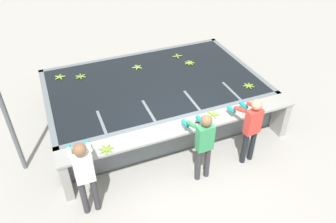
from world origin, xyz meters
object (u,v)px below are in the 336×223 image
(worker_0, at_px, (84,172))
(banana_bunch_ledge_1, at_px, (213,114))
(worker_2, at_px, (251,125))
(banana_bunch_floating_1, at_px, (137,67))
(worker_1, at_px, (204,142))
(banana_bunch_ledge_0, at_px, (106,149))
(banana_bunch_floating_5, at_px, (177,56))
(banana_bunch_floating_3, at_px, (189,63))
(banana_bunch_floating_0, at_px, (249,86))
(banana_bunch_floating_2, at_px, (60,77))
(support_post_left, at_px, (2,105))
(knife_0, at_px, (201,122))
(banana_bunch_floating_4, at_px, (81,76))

(worker_0, bearing_deg, banana_bunch_ledge_1, 12.56)
(worker_2, relative_size, banana_bunch_floating_1, 5.69)
(worker_1, height_order, banana_bunch_ledge_0, worker_1)
(worker_0, relative_size, banana_bunch_floating_1, 5.88)
(worker_2, distance_m, banana_bunch_floating_5, 3.27)
(worker_0, bearing_deg, banana_bunch_floating_3, 40.84)
(banana_bunch_floating_0, bearing_deg, banana_bunch_floating_2, 152.70)
(banana_bunch_floating_2, bearing_deg, banana_bunch_floating_0, -27.30)
(banana_bunch_ledge_0, bearing_deg, banana_bunch_floating_5, 47.25)
(banana_bunch_floating_1, height_order, support_post_left, support_post_left)
(worker_1, relative_size, banana_bunch_floating_5, 5.50)
(support_post_left, bearing_deg, worker_2, -19.10)
(knife_0, bearing_deg, worker_0, -168.66)
(banana_bunch_floating_5, distance_m, banana_bunch_ledge_0, 3.90)
(worker_1, xyz_separation_m, worker_2, (1.09, 0.06, 0.01))
(banana_bunch_floating_0, distance_m, banana_bunch_floating_5, 2.22)
(banana_bunch_floating_2, bearing_deg, support_post_left, -121.43)
(banana_bunch_floating_2, relative_size, support_post_left, 0.09)
(worker_0, xyz_separation_m, banana_bunch_ledge_0, (0.47, 0.43, -0.02))
(banana_bunch_floating_3, relative_size, banana_bunch_ledge_1, 1.01)
(banana_bunch_floating_4, xyz_separation_m, banana_bunch_ledge_0, (-0.03, -2.77, 0.00))
(banana_bunch_floating_2, relative_size, banana_bunch_floating_3, 0.99)
(banana_bunch_floating_4, height_order, banana_bunch_floating_5, same)
(banana_bunch_floating_0, bearing_deg, worker_0, -162.50)
(banana_bunch_floating_3, height_order, banana_bunch_ledge_0, banana_bunch_ledge_0)
(banana_bunch_floating_2, xyz_separation_m, knife_0, (2.39, -2.88, -0.01))
(knife_0, bearing_deg, banana_bunch_floating_5, 75.97)
(banana_bunch_floating_4, bearing_deg, banana_bunch_ledge_0, -90.66)
(worker_1, bearing_deg, banana_bunch_floating_2, 122.60)
(banana_bunch_floating_5, xyz_separation_m, support_post_left, (-4.21, -1.75, 0.66))
(banana_bunch_floating_0, bearing_deg, banana_bunch_floating_5, 115.29)
(banana_bunch_ledge_0, height_order, knife_0, banana_bunch_ledge_0)
(banana_bunch_floating_1, bearing_deg, banana_bunch_floating_5, 8.42)
(banana_bunch_floating_3, bearing_deg, banana_bunch_floating_2, 170.40)
(banana_bunch_floating_5, xyz_separation_m, banana_bunch_ledge_1, (-0.36, -2.67, 0.00))
(banana_bunch_ledge_1, bearing_deg, worker_2, -47.84)
(banana_bunch_floating_0, xyz_separation_m, banana_bunch_floating_1, (-2.14, 1.83, 0.00))
(worker_1, relative_size, banana_bunch_floating_3, 5.54)
(worker_0, relative_size, support_post_left, 0.50)
(banana_bunch_floating_4, bearing_deg, support_post_left, -133.85)
(banana_bunch_floating_3, bearing_deg, banana_bunch_ledge_0, -139.37)
(worker_0, distance_m, worker_1, 2.21)
(banana_bunch_floating_4, relative_size, banana_bunch_ledge_1, 1.02)
(worker_0, height_order, banana_bunch_ledge_1, worker_0)
(banana_bunch_floating_1, distance_m, banana_bunch_ledge_1, 2.63)
(worker_2, height_order, banana_bunch_floating_3, worker_2)
(worker_2, xyz_separation_m, banana_bunch_ledge_1, (-0.53, 0.59, 0.01))
(banana_bunch_floating_3, height_order, knife_0, banana_bunch_floating_3)
(worker_2, relative_size, banana_bunch_floating_3, 5.57)
(worker_0, xyz_separation_m, banana_bunch_floating_3, (3.26, 2.82, -0.03))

